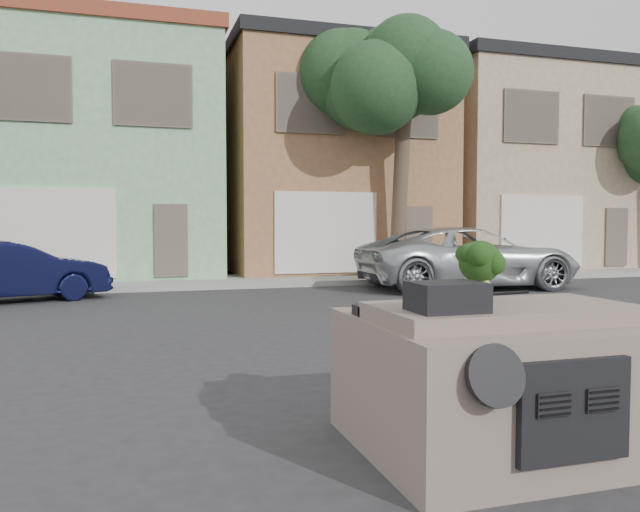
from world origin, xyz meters
name	(u,v)px	position (x,y,z in m)	size (l,w,h in m)	color
ground_plane	(355,363)	(0.00, 0.00, 0.00)	(120.00, 120.00, 0.00)	#303033
sidewalk	(227,281)	(0.00, 10.50, 0.07)	(40.00, 3.00, 0.15)	gray
townhouse_mint	(100,160)	(-3.50, 14.50, 3.77)	(7.20, 8.20, 7.55)	#86B586
townhouse_tan	(320,166)	(4.00, 14.50, 3.77)	(7.20, 8.20, 7.55)	#946642
townhouse_beige	(501,171)	(11.50, 14.50, 3.77)	(7.20, 8.20, 7.55)	tan
navy_sedan	(11,302)	(-5.14, 7.81, 0.00)	(1.41, 4.06, 1.34)	black
silver_pickup	(468,288)	(5.92, 7.43, 0.00)	(2.69, 5.83, 1.62)	#B4B9BD
tree_near	(400,137)	(5.00, 9.80, 4.25)	(4.40, 4.00, 8.50)	#214022
car_dashboard	(491,375)	(0.00, -3.00, 0.56)	(2.00, 1.80, 1.12)	#7A675D
instrument_hump	(447,297)	(-0.58, -3.35, 1.22)	(0.48, 0.38, 0.20)	black
wiper_arm	(496,294)	(0.28, -2.62, 1.13)	(0.70, 0.03, 0.02)	black
broccoli	(480,270)	(-0.07, -2.93, 1.36)	(0.39, 0.39, 0.48)	black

